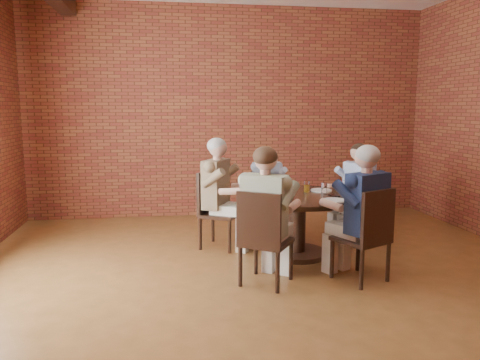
{
  "coord_description": "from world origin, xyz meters",
  "views": [
    {
      "loc": [
        -1.03,
        -4.17,
        1.77
      ],
      "look_at": [
        -0.23,
        1.0,
        0.96
      ],
      "focal_mm": 35.0,
      "sensor_mm": 36.0,
      "label": 1
    }
  ],
  "objects": [
    {
      "name": "floor",
      "position": [
        0.0,
        0.0,
        0.0
      ],
      "size": [
        7.0,
        7.0,
        0.0
      ],
      "primitive_type": "plane",
      "color": "brown",
      "rests_on": "ground"
    },
    {
      "name": "wall_back",
      "position": [
        0.0,
        3.5,
        1.7
      ],
      "size": [
        7.0,
        0.0,
        7.0
      ],
      "primitive_type": "plane",
      "rotation": [
        1.57,
        0.0,
        0.0
      ],
      "color": "brown",
      "rests_on": "ground"
    },
    {
      "name": "dining_table",
      "position": [
        0.49,
        1.13,
        0.53
      ],
      "size": [
        1.43,
        1.43,
        0.75
      ],
      "color": "black",
      "rests_on": "floor"
    },
    {
      "name": "chair_a",
      "position": [
        1.46,
        1.59,
        0.5
      ],
      "size": [
        0.55,
        0.55,
        0.92
      ],
      "rotation": [
        0.0,
        0.0,
        -1.13
      ],
      "color": "black",
      "rests_on": "floor"
    },
    {
      "name": "diner_a",
      "position": [
        1.39,
        1.55,
        0.65
      ],
      "size": [
        0.79,
        0.73,
        1.31
      ],
      "primitive_type": null,
      "rotation": [
        0.0,
        0.0,
        -1.13
      ],
      "color": "#3A5798",
      "rests_on": "floor"
    },
    {
      "name": "chair_b",
      "position": [
        0.34,
        2.24,
        0.49
      ],
      "size": [
        0.43,
        0.43,
        0.89
      ],
      "rotation": [
        0.0,
        0.0,
        0.13
      ],
      "color": "black",
      "rests_on": "floor"
    },
    {
      "name": "diner_b",
      "position": [
        0.35,
        2.17,
        0.62
      ],
      "size": [
        0.54,
        0.64,
        1.24
      ],
      "primitive_type": null,
      "rotation": [
        0.0,
        0.0,
        0.13
      ],
      "color": "#93A1BC",
      "rests_on": "floor"
    },
    {
      "name": "chair_c",
      "position": [
        -0.46,
        1.66,
        0.52
      ],
      "size": [
        0.62,
        0.62,
        0.97
      ],
      "rotation": [
        0.0,
        0.0,
        1.06
      ],
      "color": "black",
      "rests_on": "floor"
    },
    {
      "name": "diner_c",
      "position": [
        -0.38,
        1.61,
        0.7
      ],
      "size": [
        0.88,
        0.83,
        1.4
      ],
      "primitive_type": null,
      "rotation": [
        0.0,
        0.0,
        1.06
      ],
      "color": "brown",
      "rests_on": "floor"
    },
    {
      "name": "chair_d",
      "position": [
        -0.12,
        0.22,
        0.52
      ],
      "size": [
        0.63,
        0.63,
        0.97
      ],
      "rotation": [
        0.0,
        0.0,
        2.55
      ],
      "color": "black",
      "rests_on": "floor"
    },
    {
      "name": "diner_d",
      "position": [
        -0.07,
        0.3,
        0.7
      ],
      "size": [
        0.86,
        0.89,
        1.39
      ],
      "primitive_type": null,
      "rotation": [
        0.0,
        0.0,
        2.55
      ],
      "color": "#BEAC95",
      "rests_on": "floor"
    },
    {
      "name": "chair_e",
      "position": [
        0.95,
        0.16,
        0.52
      ],
      "size": [
        0.61,
        0.61,
        0.98
      ],
      "rotation": [
        0.0,
        0.0,
        3.59
      ],
      "color": "black",
      "rests_on": "floor"
    },
    {
      "name": "diner_e",
      "position": [
        0.91,
        0.24,
        0.7
      ],
      "size": [
        0.82,
        0.88,
        1.4
      ],
      "primitive_type": null,
      "rotation": [
        0.0,
        0.0,
        3.59
      ],
      "color": "#192547",
      "rests_on": "floor"
    },
    {
      "name": "plate_a",
      "position": [
        0.85,
        1.33,
        0.76
      ],
      "size": [
        0.26,
        0.26,
        0.01
      ],
      "primitive_type": "cylinder",
      "color": "white",
      "rests_on": "dining_table"
    },
    {
      "name": "plate_b",
      "position": [
        0.4,
        1.52,
        0.76
      ],
      "size": [
        0.26,
        0.26,
        0.01
      ],
      "primitive_type": "cylinder",
      "color": "white",
      "rests_on": "dining_table"
    },
    {
      "name": "plate_c",
      "position": [
        0.04,
        1.31,
        0.76
      ],
      "size": [
        0.26,
        0.26,
        0.01
      ],
      "primitive_type": "cylinder",
      "color": "white",
      "rests_on": "dining_table"
    },
    {
      "name": "plate_d",
      "position": [
        0.78,
        0.7,
        0.76
      ],
      "size": [
        0.26,
        0.26,
        0.01
      ],
      "primitive_type": "cylinder",
      "color": "white",
      "rests_on": "dining_table"
    },
    {
      "name": "glass_a",
      "position": [
        0.8,
        1.1,
        0.82
      ],
      "size": [
        0.07,
        0.07,
        0.14
      ],
      "primitive_type": "cylinder",
      "color": "white",
      "rests_on": "dining_table"
    },
    {
      "name": "glass_b",
      "position": [
        0.64,
        1.28,
        0.82
      ],
      "size": [
        0.07,
        0.07,
        0.14
      ],
      "primitive_type": "cylinder",
      "color": "white",
      "rests_on": "dining_table"
    },
    {
      "name": "glass_c",
      "position": [
        0.33,
        1.36,
        0.82
      ],
      "size": [
        0.07,
        0.07,
        0.14
      ],
      "primitive_type": "cylinder",
      "color": "white",
      "rests_on": "dining_table"
    },
    {
      "name": "glass_d",
      "position": [
        0.35,
        1.21,
        0.82
      ],
      "size": [
        0.07,
        0.07,
        0.14
      ],
      "primitive_type": "cylinder",
      "color": "white",
      "rests_on": "dining_table"
    },
    {
      "name": "glass_e",
      "position": [
        0.24,
        0.98,
        0.82
      ],
      "size": [
        0.07,
        0.07,
        0.14
      ],
      "primitive_type": "cylinder",
      "color": "white",
      "rests_on": "dining_table"
    },
    {
      "name": "glass_f",
      "position": [
        0.27,
        0.81,
        0.82
      ],
      "size": [
        0.07,
        0.07,
        0.14
      ],
      "primitive_type": "cylinder",
      "color": "white",
      "rests_on": "dining_table"
    },
    {
      "name": "smartphone",
      "position": [
        0.88,
        0.98,
        0.75
      ],
      "size": [
        0.1,
        0.16,
        0.01
      ],
      "primitive_type": "cube",
      "rotation": [
        0.0,
        0.0,
        0.15
      ],
      "color": "black",
      "rests_on": "dining_table"
    }
  ]
}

